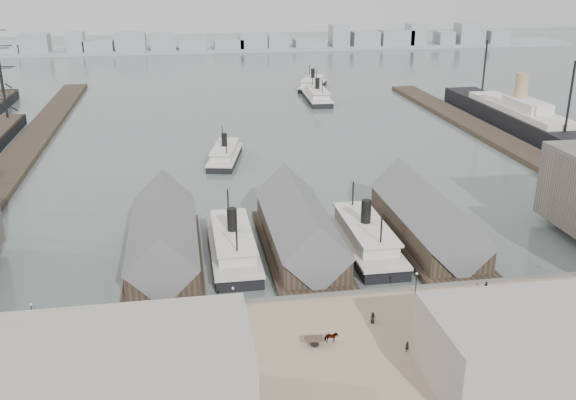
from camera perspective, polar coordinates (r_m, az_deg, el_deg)
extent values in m
plane|color=#4B5654|center=(111.65, 2.61, -8.15)|extent=(900.00, 900.00, 0.00)
cube|color=gray|center=(94.47, 5.24, -13.28)|extent=(180.00, 30.00, 2.00)
cube|color=#59544C|center=(106.65, 3.22, -8.91)|extent=(180.00, 1.20, 2.30)
cube|color=#2D231C|center=(208.02, -22.32, 4.13)|extent=(10.00, 220.00, 1.60)
cube|color=#2D231C|center=(217.21, 17.99, 5.29)|extent=(10.00, 180.00, 1.60)
cube|color=#2D231C|center=(123.65, -10.90, -5.26)|extent=(14.00, 42.00, 1.20)
cube|color=#2D231C|center=(123.28, -10.99, -3.76)|extent=(12.00, 36.00, 5.00)
cube|color=#59595B|center=(122.27, -11.07, -2.65)|extent=(12.60, 37.00, 12.60)
cube|color=#2D231C|center=(125.41, 1.08, -4.49)|extent=(14.00, 42.00, 1.20)
cube|color=#2D231C|center=(125.05, 1.00, -3.02)|extent=(12.00, 36.00, 5.00)
cube|color=#59595B|center=(124.05, 1.01, -1.91)|extent=(12.60, 37.00, 12.60)
cube|color=#2D231C|center=(132.37, 12.23, -3.60)|extent=(14.00, 42.00, 1.20)
cube|color=#2D231C|center=(132.03, 12.17, -2.20)|extent=(12.00, 36.00, 5.00)
cube|color=#59595B|center=(131.08, 12.25, -1.15)|extent=(12.60, 37.00, 12.60)
cube|color=gray|center=(88.98, 20.28, -12.32)|extent=(24.00, 16.00, 10.00)
cube|color=gray|center=(78.61, -14.64, -15.45)|extent=(30.00, 16.00, 12.00)
cylinder|color=black|center=(104.29, -21.77, -9.52)|extent=(0.16, 0.16, 3.60)
sphere|color=beige|center=(103.41, -21.90, -8.60)|extent=(0.44, 0.44, 0.44)
cylinder|color=black|center=(101.81, -4.89, -8.77)|extent=(0.16, 0.16, 3.60)
sphere|color=beige|center=(100.91, -4.92, -7.82)|extent=(0.44, 0.44, 0.44)
cylinder|color=black|center=(107.95, 11.31, -7.33)|extent=(0.16, 0.16, 3.60)
sphere|color=beige|center=(107.10, 11.38, -6.43)|extent=(0.44, 0.44, 0.44)
cube|color=gray|center=(439.54, -6.99, 13.24)|extent=(500.00, 40.00, 2.00)
cube|color=gray|center=(440.77, -23.56, 12.13)|extent=(14.71, 14.00, 7.23)
cube|color=gray|center=(437.09, -21.59, 12.73)|extent=(17.63, 14.00, 13.23)
cube|color=gray|center=(432.89, -18.34, 13.07)|extent=(10.74, 14.00, 13.58)
cube|color=gray|center=(431.42, -16.48, 12.91)|extent=(18.06, 14.00, 8.64)
cube|color=gray|center=(429.38, -13.80, 13.43)|extent=(18.55, 14.00, 13.29)
cube|color=gray|center=(428.56, -11.03, 13.56)|extent=(15.33, 14.00, 12.47)
cube|color=gray|center=(428.81, -8.48, 13.46)|extent=(17.56, 14.00, 8.72)
cube|color=gray|center=(430.05, -5.30, 13.53)|extent=(18.76, 14.00, 7.63)
cube|color=gray|center=(431.43, -3.14, 13.79)|extent=(17.61, 14.00, 10.35)
cube|color=gray|center=(433.58, -0.95, 13.85)|extent=(13.38, 14.00, 10.30)
cube|color=gray|center=(437.56, 1.92, 13.66)|extent=(20.73, 14.00, 6.75)
cube|color=gray|center=(441.52, 4.57, 14.24)|extent=(11.51, 14.00, 15.57)
cube|color=gray|center=(446.39, 6.84, 13.95)|extent=(18.17, 14.00, 11.26)
cube|color=gray|center=(452.92, 9.56, 13.95)|extent=(21.81, 14.00, 11.83)
cube|color=gray|center=(457.41, 11.27, 14.13)|extent=(11.12, 14.00, 15.50)
cube|color=gray|center=(465.32, 13.69, 13.73)|extent=(10.90, 14.00, 10.29)
cube|color=gray|center=(472.44, 15.82, 13.97)|extent=(17.95, 14.00, 15.72)
cube|color=gray|center=(481.47, 18.01, 13.55)|extent=(14.21, 14.00, 10.51)
cube|color=black|center=(124.43, -4.90, -4.61)|extent=(8.36, 29.26, 1.88)
cube|color=beige|center=(123.87, -4.92, -4.03)|extent=(8.78, 29.26, 0.52)
cube|color=beige|center=(123.28, -4.94, -3.41)|extent=(6.79, 20.90, 2.30)
cube|color=beige|center=(122.70, -4.96, -2.79)|extent=(7.32, 22.99, 0.42)
cylinder|color=black|center=(121.83, -4.99, -1.79)|extent=(1.88, 1.88, 4.70)
cylinder|color=black|center=(130.65, -5.35, -0.36)|extent=(0.31, 0.31, 6.27)
cylinder|color=black|center=(113.26, -4.58, -3.65)|extent=(0.31, 0.31, 6.27)
cube|color=black|center=(128.08, 6.82, -3.91)|extent=(8.65, 30.27, 1.95)
cube|color=beige|center=(127.51, 6.85, -3.34)|extent=(9.08, 30.27, 0.54)
cube|color=beige|center=(126.92, 6.88, -2.71)|extent=(7.03, 21.62, 2.38)
cube|color=beige|center=(126.35, 6.90, -2.08)|extent=(7.57, 23.78, 0.43)
cylinder|color=black|center=(125.47, 6.95, -1.07)|extent=(1.95, 1.95, 4.86)
cylinder|color=black|center=(134.29, 5.79, 0.32)|extent=(0.32, 0.32, 6.49)
cylinder|color=black|center=(116.96, 8.27, -2.87)|extent=(0.32, 0.32, 6.49)
cube|color=black|center=(184.76, -5.62, 3.68)|extent=(12.06, 25.29, 1.57)
cube|color=beige|center=(184.44, -5.64, 4.02)|extent=(12.40, 25.37, 0.44)
cube|color=beige|center=(184.11, -5.65, 4.38)|extent=(9.28, 18.21, 1.91)
cube|color=beige|center=(183.78, -5.66, 4.75)|extent=(10.09, 20.01, 0.35)
cylinder|color=black|center=(183.28, -5.68, 5.32)|extent=(1.57, 1.57, 3.92)
cylinder|color=black|center=(190.89, -5.86, 5.86)|extent=(0.26, 0.26, 5.22)
cylinder|color=black|center=(175.79, -5.49, 4.63)|extent=(0.26, 0.26, 5.22)
cube|color=black|center=(266.95, 2.61, 8.92)|extent=(9.53, 29.19, 1.85)
cube|color=beige|center=(266.69, 2.61, 9.20)|extent=(9.95, 29.21, 0.52)
cube|color=beige|center=(266.42, 2.62, 9.51)|extent=(7.62, 20.89, 2.27)
cube|color=beige|center=(266.16, 2.62, 9.81)|extent=(8.23, 22.97, 0.41)
cylinder|color=black|center=(265.76, 2.63, 10.29)|extent=(1.85, 1.85, 4.64)
cylinder|color=black|center=(274.73, 2.21, 10.58)|extent=(0.31, 0.31, 6.18)
cylinder|color=black|center=(256.89, 3.07, 9.89)|extent=(0.31, 0.31, 6.18)
cube|color=black|center=(296.08, 2.21, 10.03)|extent=(17.97, 27.53, 1.72)
cube|color=beige|center=(295.86, 2.21, 10.27)|extent=(18.32, 27.68, 0.48)
cube|color=beige|center=(295.64, 2.22, 10.52)|extent=(13.52, 19.97, 2.10)
cube|color=beige|center=(295.42, 2.22, 10.78)|extent=(14.74, 21.91, 0.38)
cylinder|color=black|center=(295.08, 2.23, 11.18)|extent=(1.72, 1.72, 4.30)
cylinder|color=black|center=(303.43, 1.89, 11.40)|extent=(0.29, 0.29, 5.73)
cylinder|color=black|center=(286.81, 2.58, 10.88)|extent=(0.29, 0.29, 5.73)
cylinder|color=black|center=(237.76, -24.17, 10.30)|extent=(0.77, 0.77, 32.73)
cube|color=black|center=(234.30, 19.70, 6.69)|extent=(12.96, 94.73, 5.98)
cube|color=beige|center=(233.48, 19.82, 7.64)|extent=(10.97, 54.84, 1.99)
cube|color=beige|center=(228.76, 20.48, 7.96)|extent=(7.98, 19.94, 2.99)
cylinder|color=tan|center=(232.21, 20.02, 9.31)|extent=(4.39, 4.39, 9.97)
imported|color=black|center=(93.40, -14.09, -12.98)|extent=(1.57, 1.43, 1.59)
cube|color=#3F2D21|center=(93.40, -15.72, -13.08)|extent=(2.75, 1.77, 0.25)
cylinder|color=black|center=(93.00, -15.69, -13.49)|extent=(1.10, 0.20, 1.10)
cylinder|color=black|center=(94.18, -15.71, -13.03)|extent=(1.10, 0.20, 1.10)
imported|color=black|center=(94.03, 3.85, -12.10)|extent=(1.97, 1.02, 1.62)
cube|color=#3F2D21|center=(93.31, 2.30, -12.27)|extent=(2.71, 1.70, 0.25)
cylinder|color=black|center=(92.93, 2.42, -12.68)|extent=(1.10, 0.17, 1.10)
cylinder|color=black|center=(94.06, 2.17, -12.23)|extent=(1.10, 0.17, 1.10)
imported|color=black|center=(103.15, 19.34, -10.17)|extent=(1.62, 1.81, 1.62)
cube|color=#3F2D21|center=(101.64, 18.16, -10.44)|extent=(2.81, 1.90, 0.25)
cylinder|color=black|center=(101.34, 18.38, -10.79)|extent=(1.10, 0.26, 1.10)
cylinder|color=black|center=(102.28, 17.91, -10.43)|extent=(1.10, 0.26, 1.10)
imported|color=black|center=(92.39, -17.52, -13.74)|extent=(0.85, 0.68, 1.66)
imported|color=black|center=(101.50, -12.89, -9.98)|extent=(0.65, 1.08, 1.64)
imported|color=black|center=(88.50, -7.59, -14.49)|extent=(1.04, 0.53, 1.71)
imported|color=black|center=(99.16, 7.54, -10.34)|extent=(0.94, 0.68, 1.76)
imported|color=black|center=(93.30, 10.53, -12.68)|extent=(0.71, 0.58, 1.70)
imported|color=black|center=(112.17, 17.21, -7.34)|extent=(0.71, 0.87, 1.68)
imported|color=black|center=(94.78, -4.93, -11.82)|extent=(0.82, 0.95, 1.68)
imported|color=black|center=(99.93, -19.64, -11.26)|extent=(0.87, 0.73, 1.59)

